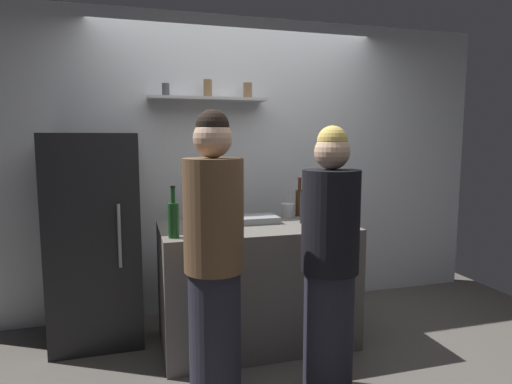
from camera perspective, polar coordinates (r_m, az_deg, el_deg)
ground_plane at (r=3.18m, az=3.49°, el=-22.13°), size 5.28×5.28×0.00m
back_wall_assembly at (r=3.98m, az=-2.42°, el=3.49°), size 4.80×0.32×2.60m
refrigerator at (r=3.56m, az=-20.12°, el=-5.70°), size 0.65×0.65×1.58m
counter at (r=3.39m, az=0.00°, el=-11.84°), size 1.42×0.76×0.90m
baking_pan at (r=3.37m, az=-0.13°, el=-3.58°), size 0.34×0.24×0.05m
utensil_holder at (r=3.59m, az=4.17°, el=-2.40°), size 0.11×0.11×0.22m
wine_bottle_amber_glass at (r=3.67m, az=5.68°, el=-1.24°), size 0.07×0.07×0.32m
wine_bottle_green_glass at (r=2.90m, az=-10.71°, el=-3.40°), size 0.07×0.07×0.34m
wine_bottle_dark_glass at (r=3.35m, az=6.37°, el=-1.89°), size 0.07×0.07×0.33m
water_bottle_plastic at (r=3.35m, az=8.85°, el=-2.26°), size 0.08×0.08×0.25m
person_brown_jacket at (r=2.52m, az=-5.48°, el=-9.16°), size 0.34×0.34×1.71m
person_blonde at (r=2.66m, az=9.58°, el=-9.44°), size 0.34×0.34×1.62m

